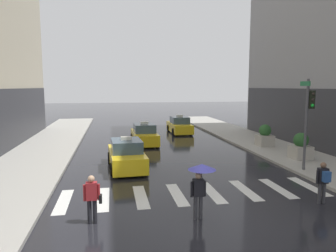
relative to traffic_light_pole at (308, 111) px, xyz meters
name	(u,v)px	position (x,y,z in m)	size (l,w,h in m)	color
ground_plane	(218,223)	(-6.70, -5.20, -3.26)	(160.00, 160.00, 0.00)	black
crosswalk_markings	(195,193)	(-6.70, -2.20, -3.25)	(11.30, 2.80, 0.01)	silver
traffic_light_pole	(308,111)	(0.00, 0.00, 0.00)	(0.44, 0.84, 4.80)	#47474C
taxi_lead	(126,155)	(-9.37, 2.52, -2.53)	(2.11, 4.62, 1.80)	yellow
taxi_second	(144,135)	(-7.62, 9.75, -2.53)	(1.99, 4.57, 1.80)	yellow
taxi_third	(179,126)	(-3.61, 15.06, -2.53)	(1.94, 4.54, 1.80)	yellow
pedestrian_with_umbrella	(201,176)	(-7.19, -4.74, -1.74)	(0.96, 0.96, 1.94)	#333338
pedestrian_with_backpack	(323,180)	(-2.12, -4.25, -2.29)	(0.55, 0.43, 1.65)	#333338
pedestrian_with_handbag	(92,196)	(-10.83, -4.47, -2.32)	(0.60, 0.24, 1.65)	black
planter_near_corner	(301,147)	(1.22, 2.35, -2.38)	(1.10, 1.10, 1.60)	#A8A399
planter_mid_block	(265,136)	(1.09, 6.66, -2.38)	(1.10, 1.10, 1.60)	#A8A399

